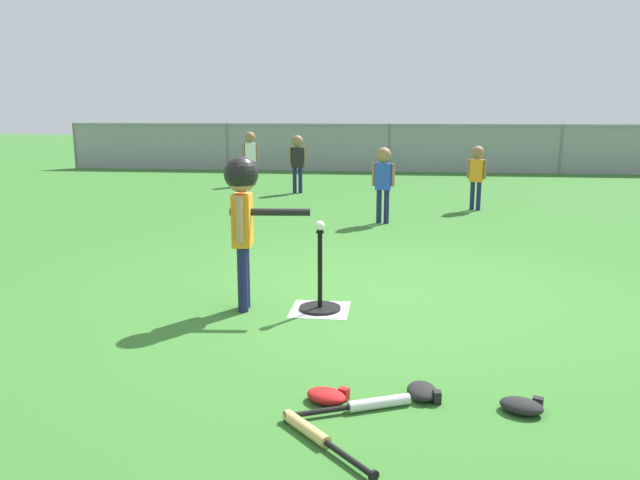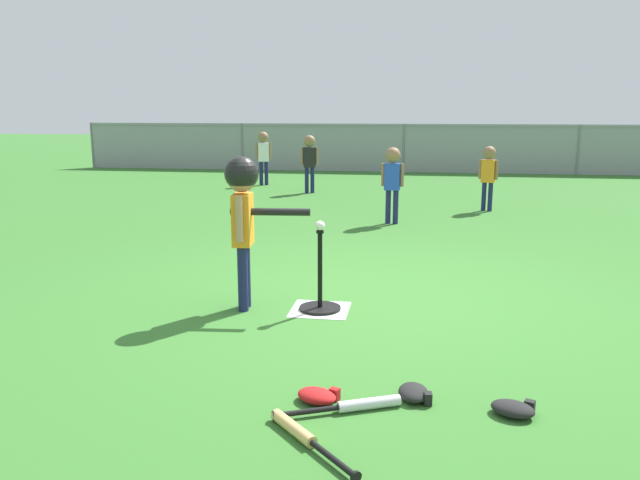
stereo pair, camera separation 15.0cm
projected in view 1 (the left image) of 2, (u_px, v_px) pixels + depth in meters
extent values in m
plane|color=#336B28|center=(373.00, 298.00, 5.16)|extent=(60.00, 60.00, 0.00)
cube|color=white|center=(320.00, 309.00, 4.85)|extent=(0.44, 0.44, 0.01)
cylinder|color=black|center=(320.00, 308.00, 4.85)|extent=(0.32, 0.32, 0.03)
cylinder|color=black|center=(320.00, 269.00, 4.78)|extent=(0.04, 0.04, 0.60)
cylinder|color=black|center=(320.00, 232.00, 4.72)|extent=(0.06, 0.06, 0.02)
sphere|color=white|center=(320.00, 226.00, 4.71)|extent=(0.07, 0.07, 0.07)
cylinder|color=#191E4C|center=(245.00, 276.00, 4.87)|extent=(0.08, 0.08, 0.50)
cylinder|color=#191E4C|center=(243.00, 280.00, 4.76)|extent=(0.08, 0.08, 0.50)
cube|color=orange|center=(242.00, 220.00, 4.72)|extent=(0.15, 0.23, 0.39)
cylinder|color=tan|center=(245.00, 213.00, 4.85)|extent=(0.06, 0.06, 0.34)
cylinder|color=tan|center=(239.00, 220.00, 4.58)|extent=(0.06, 0.06, 0.34)
sphere|color=tan|center=(241.00, 178.00, 4.66)|extent=(0.22, 0.22, 0.22)
sphere|color=black|center=(241.00, 174.00, 4.65)|extent=(0.26, 0.26, 0.26)
cylinder|color=black|center=(270.00, 212.00, 4.70)|extent=(0.60, 0.11, 0.06)
cylinder|color=#191E4C|center=(386.00, 207.00, 8.43)|extent=(0.07, 0.07, 0.45)
cylinder|color=#191E4C|center=(379.00, 206.00, 8.45)|extent=(0.07, 0.07, 0.45)
cube|color=#2347B7|center=(383.00, 177.00, 8.35)|extent=(0.21, 0.14, 0.35)
cylinder|color=#8C6647|center=(393.00, 175.00, 8.32)|extent=(0.05, 0.05, 0.30)
cylinder|color=#8C6647|center=(374.00, 174.00, 8.38)|extent=(0.05, 0.05, 0.30)
sphere|color=#8C6647|center=(384.00, 155.00, 8.30)|extent=(0.20, 0.20, 0.20)
cylinder|color=#191E4C|center=(253.00, 173.00, 12.61)|extent=(0.07, 0.07, 0.47)
cylinder|color=#191E4C|center=(248.00, 173.00, 12.59)|extent=(0.07, 0.07, 0.47)
cube|color=white|center=(250.00, 152.00, 12.52)|extent=(0.24, 0.18, 0.37)
cylinder|color=#8C6647|center=(257.00, 151.00, 12.53)|extent=(0.05, 0.05, 0.32)
cylinder|color=#8C6647|center=(244.00, 151.00, 12.49)|extent=(0.05, 0.05, 0.32)
sphere|color=#8C6647|center=(250.00, 137.00, 12.45)|extent=(0.21, 0.21, 0.21)
cylinder|color=#191E4C|center=(479.00, 196.00, 9.51)|extent=(0.07, 0.07, 0.43)
cylinder|color=#191E4C|center=(472.00, 196.00, 9.55)|extent=(0.07, 0.07, 0.43)
cube|color=orange|center=(477.00, 171.00, 9.45)|extent=(0.22, 0.17, 0.34)
cylinder|color=#8C6647|center=(485.00, 169.00, 9.40)|extent=(0.05, 0.05, 0.29)
cylinder|color=#8C6647|center=(469.00, 169.00, 9.50)|extent=(0.05, 0.05, 0.29)
sphere|color=#8C6647|center=(478.00, 152.00, 9.40)|extent=(0.19, 0.19, 0.19)
cylinder|color=#191E4C|center=(300.00, 180.00, 11.45)|extent=(0.07, 0.07, 0.47)
cylinder|color=#191E4C|center=(295.00, 180.00, 11.45)|extent=(0.07, 0.07, 0.47)
cube|color=black|center=(297.00, 157.00, 11.36)|extent=(0.23, 0.16, 0.36)
cylinder|color=#8C6647|center=(304.00, 156.00, 11.37)|extent=(0.05, 0.05, 0.31)
cylinder|color=#8C6647|center=(290.00, 156.00, 11.35)|extent=(0.05, 0.05, 0.31)
sphere|color=#8C6647|center=(297.00, 141.00, 11.30)|extent=(0.21, 0.21, 0.21)
cylinder|color=silver|center=(379.00, 403.00, 3.25)|extent=(0.33, 0.19, 0.06)
cylinder|color=black|center=(318.00, 412.00, 3.16)|extent=(0.32, 0.16, 0.03)
cylinder|color=black|center=(285.00, 416.00, 3.11)|extent=(0.03, 0.05, 0.05)
cylinder|color=#DBB266|center=(306.00, 428.00, 3.00)|extent=(0.27, 0.28, 0.06)
cylinder|color=black|center=(349.00, 459.00, 2.74)|extent=(0.24, 0.26, 0.03)
cylinder|color=black|center=(374.00, 476.00, 2.61)|extent=(0.05, 0.05, 0.05)
ellipsoid|color=#B21919|center=(326.00, 396.00, 3.32)|extent=(0.27, 0.24, 0.07)
cube|color=#B21919|center=(344.00, 394.00, 3.35)|extent=(0.06, 0.06, 0.06)
ellipsoid|color=black|center=(422.00, 391.00, 3.38)|extent=(0.18, 0.23, 0.07)
cube|color=black|center=(437.00, 397.00, 3.31)|extent=(0.04, 0.05, 0.06)
ellipsoid|color=black|center=(521.00, 406.00, 3.21)|extent=(0.27, 0.23, 0.07)
cube|color=black|center=(538.00, 403.00, 3.24)|extent=(0.06, 0.06, 0.06)
cylinder|color=slate|center=(75.00, 146.00, 16.10)|extent=(0.06, 0.06, 1.15)
cylinder|color=slate|center=(227.00, 147.00, 15.64)|extent=(0.06, 0.06, 1.15)
cylinder|color=slate|center=(389.00, 148.00, 15.18)|extent=(0.06, 0.06, 1.15)
cylinder|color=slate|center=(561.00, 149.00, 14.72)|extent=(0.06, 0.06, 1.15)
cube|color=gray|center=(390.00, 126.00, 15.07)|extent=(16.00, 0.03, 0.03)
cube|color=gray|center=(389.00, 148.00, 15.18)|extent=(16.00, 0.01, 1.15)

